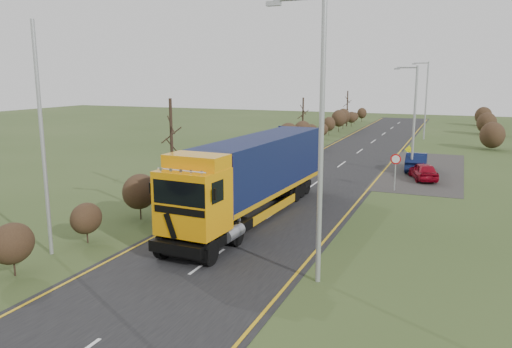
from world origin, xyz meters
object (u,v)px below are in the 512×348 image
object	(u,v)px
lorry	(252,173)
streetlight_near	(318,129)
car_red_hatchback	(423,171)
car_blue_sedan	(416,162)
speed_sign	(395,165)

from	to	relation	value
lorry	streetlight_near	size ratio (longest dim) A/B	1.52
lorry	car_red_hatchback	bearing A→B (deg)	63.80
car_red_hatchback	car_blue_sedan	distance (m)	3.38
speed_sign	car_red_hatchback	bearing A→B (deg)	71.17
lorry	streetlight_near	xyz separation A→B (m)	(5.26, -6.71, 3.15)
lorry	car_red_hatchback	xyz separation A→B (m)	(7.58, 13.50, -1.76)
streetlight_near	speed_sign	xyz separation A→B (m)	(0.85, 15.90, -3.84)
car_blue_sedan	streetlight_near	world-z (taller)	streetlight_near
streetlight_near	speed_sign	distance (m)	16.38
car_blue_sedan	streetlight_near	xyz separation A→B (m)	(-1.57, -23.50, 4.81)
streetlight_near	speed_sign	world-z (taller)	streetlight_near
car_red_hatchback	car_blue_sedan	bearing A→B (deg)	-94.61
speed_sign	lorry	bearing A→B (deg)	-123.63
car_blue_sedan	car_red_hatchback	bearing A→B (deg)	100.29
lorry	speed_sign	bearing A→B (deg)	59.49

